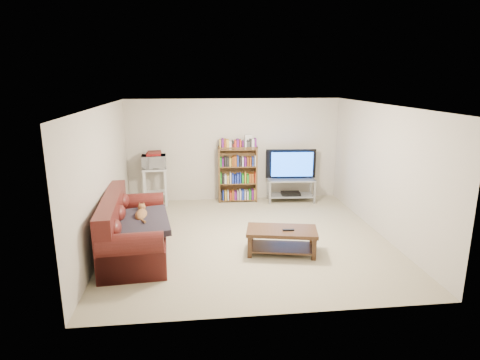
{
  "coord_description": "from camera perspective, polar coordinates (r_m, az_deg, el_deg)",
  "views": [
    {
      "loc": [
        -0.92,
        -6.84,
        2.86
      ],
      "look_at": [
        -0.1,
        0.4,
        1.0
      ],
      "focal_mm": 30.0,
      "sensor_mm": 36.0,
      "label": 1
    }
  ],
  "objects": [
    {
      "name": "coffee_table",
      "position": [
        6.78,
        5.94,
        -7.99
      ],
      "size": [
        1.25,
        0.8,
        0.42
      ],
      "rotation": [
        0.0,
        0.0,
        -0.2
      ],
      "color": "#3B2414",
      "rests_on": "floor"
    },
    {
      "name": "game_boxes",
      "position": [
        9.23,
        -12.19,
        3.61
      ],
      "size": [
        0.34,
        0.3,
        0.05
      ],
      "primitive_type": "cube",
      "rotation": [
        0.0,
        0.0,
        0.08
      ],
      "color": "maroon",
      "rests_on": "microwave"
    },
    {
      "name": "cat",
      "position": [
        6.96,
        -13.88,
        -4.83
      ],
      "size": [
        0.29,
        0.64,
        0.19
      ],
      "primitive_type": null,
      "rotation": [
        0.0,
        0.0,
        0.07
      ],
      "color": "brown",
      "rests_on": "sofa"
    },
    {
      "name": "television",
      "position": [
        9.45,
        7.34,
        2.19
      ],
      "size": [
        1.2,
        0.24,
        0.68
      ],
      "primitive_type": "imported",
      "rotation": [
        0.0,
        0.0,
        3.07
      ],
      "color": "black",
      "rests_on": "tv_stand"
    },
    {
      "name": "dvd_player",
      "position": [
        9.62,
        7.21,
        -1.91
      ],
      "size": [
        0.46,
        0.34,
        0.06
      ],
      "primitive_type": "cube",
      "rotation": [
        0.0,
        0.0,
        -0.07
      ],
      "color": "black",
      "rests_on": "tv_stand"
    },
    {
      "name": "bookshelf",
      "position": [
        9.44,
        -0.33,
        0.96
      ],
      "size": [
        0.92,
        0.32,
        1.32
      ],
      "rotation": [
        0.0,
        0.0,
        -0.05
      ],
      "color": "brown",
      "rests_on": "floor"
    },
    {
      "name": "tv_stand",
      "position": [
        9.57,
        7.24,
        -0.87
      ],
      "size": [
        1.14,
        0.58,
        0.55
      ],
      "rotation": [
        0.0,
        0.0,
        -0.07
      ],
      "color": "#999EA3",
      "rests_on": "floor"
    },
    {
      "name": "microwave",
      "position": [
        9.26,
        -12.14,
        2.55
      ],
      "size": [
        0.57,
        0.41,
        0.3
      ],
      "primitive_type": "imported",
      "rotation": [
        0.0,
        0.0,
        0.08
      ],
      "color": "silver",
      "rests_on": "microwave_stand"
    },
    {
      "name": "sofa",
      "position": [
        7.02,
        -15.32,
        -7.25
      ],
      "size": [
        1.15,
        2.35,
        0.98
      ],
      "rotation": [
        0.0,
        0.0,
        0.07
      ],
      "color": "#501814",
      "rests_on": "floor"
    },
    {
      "name": "shelf_clutter",
      "position": [
        9.32,
        0.26,
        5.44
      ],
      "size": [
        0.67,
        0.21,
        0.28
      ],
      "rotation": [
        0.0,
        0.0,
        -0.05
      ],
      "color": "silver",
      "rests_on": "bookshelf"
    },
    {
      "name": "wall_left",
      "position": [
        7.21,
        -18.93,
        0.23
      ],
      "size": [
        0.0,
        5.0,
        5.0
      ],
      "primitive_type": "plane",
      "rotation": [
        1.57,
        0.0,
        1.57
      ],
      "color": "beige",
      "rests_on": "ground"
    },
    {
      "name": "floor",
      "position": [
        7.47,
        1.12,
        -8.19
      ],
      "size": [
        5.0,
        5.0,
        0.0
      ],
      "primitive_type": "plane",
      "color": "#B9AE8A",
      "rests_on": "ground"
    },
    {
      "name": "remote",
      "position": [
        6.69,
        6.89,
        -7.07
      ],
      "size": [
        0.19,
        0.06,
        0.02
      ],
      "primitive_type": "cube",
      "rotation": [
        0.0,
        0.0,
        -0.05
      ],
      "color": "black",
      "rests_on": "coffee_table"
    },
    {
      "name": "microwave_stand",
      "position": [
        9.36,
        -11.99,
        -0.22
      ],
      "size": [
        0.58,
        0.44,
        0.87
      ],
      "rotation": [
        0.0,
        0.0,
        0.08
      ],
      "color": "silver",
      "rests_on": "floor"
    },
    {
      "name": "blanket",
      "position": [
        6.78,
        -13.94,
        -5.88
      ],
      "size": [
        1.05,
        1.27,
        0.19
      ],
      "primitive_type": "cube",
      "rotation": [
        0.05,
        -0.04,
        0.15
      ],
      "color": "#29232C",
      "rests_on": "sofa"
    },
    {
      "name": "wall_back",
      "position": [
        9.53,
        -0.83,
        4.28
      ],
      "size": [
        5.0,
        0.0,
        5.0
      ],
      "primitive_type": "plane",
      "rotation": [
        1.57,
        0.0,
        0.0
      ],
      "color": "beige",
      "rests_on": "ground"
    },
    {
      "name": "wall_right",
      "position": [
        7.83,
        19.63,
        1.23
      ],
      "size": [
        0.0,
        5.0,
        5.0
      ],
      "primitive_type": "plane",
      "rotation": [
        1.57,
        0.0,
        -1.57
      ],
      "color": "beige",
      "rests_on": "ground"
    },
    {
      "name": "wall_front",
      "position": [
        4.74,
        5.21,
        -6.24
      ],
      "size": [
        5.0,
        0.0,
        5.0
      ],
      "primitive_type": "plane",
      "rotation": [
        -1.57,
        0.0,
        0.0
      ],
      "color": "beige",
      "rests_on": "ground"
    },
    {
      "name": "ceiling",
      "position": [
        6.92,
        1.22,
        10.51
      ],
      "size": [
        5.0,
        5.0,
        0.0
      ],
      "primitive_type": "plane",
      "rotation": [
        3.14,
        0.0,
        0.0
      ],
      "color": "white",
      "rests_on": "ground"
    }
  ]
}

